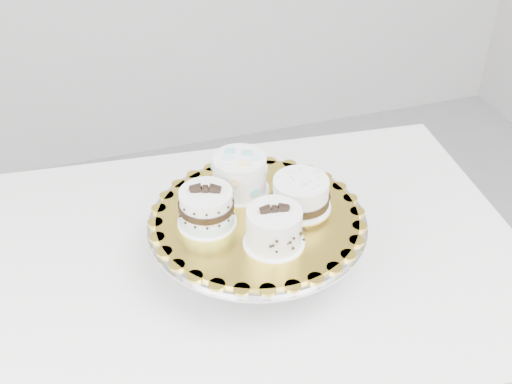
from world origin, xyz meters
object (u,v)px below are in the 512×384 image
object	(u,v)px
cake_stand	(257,233)
cake_banded	(206,208)
table	(231,290)
cake_swirl	(274,228)
cake_ribbon	(301,194)
cake_board	(257,217)
cake_dots	(240,174)

from	to	relation	value
cake_stand	cake_banded	xyz separation A→B (m)	(-0.09, 0.01, 0.07)
table	cake_swirl	size ratio (longest dim) A/B	11.47
table	cake_ribbon	bearing A→B (deg)	-8.13
table	cake_swirl	bearing A→B (deg)	-61.19
cake_banded	cake_board	bearing A→B (deg)	13.62
cake_stand	cake_board	distance (m)	0.04
cake_ribbon	cake_dots	bearing A→B (deg)	148.05
cake_stand	cake_board	xyz separation A→B (m)	(-0.00, 0.00, 0.04)
cake_swirl	cake_ribbon	xyz separation A→B (m)	(0.08, 0.08, -0.00)
cake_stand	cake_ribbon	bearing A→B (deg)	2.53
cake_board	cake_banded	size ratio (longest dim) A/B	3.07
cake_board	cake_dots	world-z (taller)	cake_dots
cake_banded	table	bearing A→B (deg)	48.04
cake_swirl	cake_banded	xyz separation A→B (m)	(-0.09, 0.09, -0.00)
cake_banded	cake_ribbon	size ratio (longest dim) A/B	0.99
cake_board	cake_banded	distance (m)	0.09
cake_swirl	cake_ribbon	distance (m)	0.11
table	cake_stand	distance (m)	0.17
cake_board	cake_dots	xyz separation A→B (m)	(-0.01, 0.08, 0.04)
cake_board	cake_dots	size ratio (longest dim) A/B	2.97
cake_board	cake_swirl	size ratio (longest dim) A/B	3.45
cake_dots	cake_ribbon	bearing A→B (deg)	-57.12
table	cake_board	xyz separation A→B (m)	(0.04, -0.03, 0.20)
cake_stand	cake_ribbon	xyz separation A→B (m)	(0.08, 0.00, 0.06)
cake_stand	cake_dots	xyz separation A→B (m)	(-0.01, 0.08, 0.07)
cake_swirl	cake_banded	size ratio (longest dim) A/B	0.89
cake_stand	cake_ribbon	distance (m)	0.10
cake_dots	cake_board	bearing A→B (deg)	-100.22
table	cake_dots	world-z (taller)	cake_dots
cake_dots	table	bearing A→B (deg)	-141.09
table	cake_ribbon	world-z (taller)	cake_ribbon
cake_ribbon	cake_swirl	bearing A→B (deg)	-124.36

